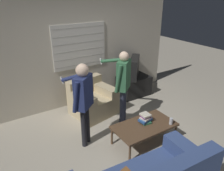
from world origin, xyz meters
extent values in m
plane|color=#B2A893|center=(0.00, 0.00, 0.00)|extent=(16.00, 16.00, 0.00)
cube|color=beige|center=(0.00, 2.03, 1.27)|extent=(5.20, 0.06, 2.55)
cube|color=silver|center=(0.03, 1.99, 1.45)|extent=(1.32, 0.02, 1.04)
cube|color=#A4A099|center=(0.03, 1.98, 1.02)|extent=(1.30, 0.00, 0.01)
cube|color=#A4A099|center=(0.03, 1.98, 1.19)|extent=(1.30, 0.00, 0.01)
cube|color=#A4A099|center=(0.03, 1.98, 1.37)|extent=(1.30, 0.00, 0.01)
cube|color=#A4A099|center=(0.03, 1.98, 1.54)|extent=(1.30, 0.00, 0.01)
cube|color=#A4A099|center=(0.03, 1.98, 1.72)|extent=(1.30, 0.00, 0.01)
cube|color=#A4A099|center=(0.03, 1.98, 1.89)|extent=(1.30, 0.00, 0.01)
cube|color=#384C7F|center=(0.14, -1.23, 0.58)|extent=(0.29, 0.82, 0.21)
cube|color=#C6B289|center=(-0.02, 1.31, 0.21)|extent=(1.03, 0.98, 0.43)
cube|color=#C6B289|center=(-0.08, 1.62, 0.61)|extent=(0.91, 0.36, 0.37)
cube|color=#C6B289|center=(0.30, 1.38, 0.52)|extent=(0.39, 0.86, 0.19)
cube|color=#C6B289|center=(-0.34, 1.25, 0.52)|extent=(0.39, 0.86, 0.19)
cube|color=brown|center=(0.28, -0.14, 0.37)|extent=(1.15, 0.64, 0.04)
cylinder|color=brown|center=(-0.25, 0.14, 0.17)|extent=(0.04, 0.04, 0.35)
cylinder|color=brown|center=(0.82, 0.14, 0.17)|extent=(0.04, 0.04, 0.35)
cylinder|color=brown|center=(-0.25, -0.42, 0.17)|extent=(0.04, 0.04, 0.35)
cylinder|color=brown|center=(0.82, -0.42, 0.17)|extent=(0.04, 0.04, 0.35)
cube|color=black|center=(1.39, 1.62, 0.26)|extent=(0.84, 0.58, 0.53)
cube|color=black|center=(1.39, 1.62, 0.79)|extent=(0.70, 0.73, 0.53)
cube|color=black|center=(1.31, 1.69, 0.79)|extent=(0.48, 0.51, 0.43)
cylinder|color=black|center=(-0.70, 0.38, 0.39)|extent=(0.10, 0.10, 0.78)
cylinder|color=black|center=(-0.60, 0.46, 0.39)|extent=(0.10, 0.10, 0.78)
cube|color=navy|center=(-0.65, 0.42, 1.07)|extent=(0.42, 0.40, 0.59)
sphere|color=beige|center=(-0.65, 0.42, 1.47)|extent=(0.22, 0.22, 0.22)
cylinder|color=navy|center=(-0.84, 0.32, 1.06)|extent=(0.15, 0.16, 0.56)
cylinder|color=navy|center=(-0.65, 0.76, 1.24)|extent=(0.40, 0.47, 0.26)
cube|color=white|center=(-0.82, 0.96, 1.14)|extent=(0.07, 0.08, 0.13)
cylinder|color=#33384C|center=(0.29, 0.60, 0.40)|extent=(0.10, 0.10, 0.80)
cylinder|color=#33384C|center=(0.40, 0.69, 0.40)|extent=(0.10, 0.10, 0.80)
cube|color=#336642|center=(0.34, 0.65, 1.10)|extent=(0.42, 0.39, 0.60)
sphere|color=beige|center=(0.34, 0.65, 1.49)|extent=(0.19, 0.19, 0.19)
cylinder|color=#336642|center=(0.15, 0.55, 1.09)|extent=(0.15, 0.16, 0.58)
cylinder|color=#336642|center=(0.33, 1.00, 1.32)|extent=(0.42, 0.49, 0.17)
cube|color=white|center=(0.15, 1.22, 1.27)|extent=(0.06, 0.06, 0.13)
cube|color=#33754C|center=(0.35, -0.08, 0.40)|extent=(0.19, 0.20, 0.04)
cube|color=#284C89|center=(0.35, -0.08, 0.44)|extent=(0.26, 0.20, 0.04)
cube|color=beige|center=(0.36, -0.07, 0.48)|extent=(0.22, 0.20, 0.03)
cube|color=#75387F|center=(0.37, -0.06, 0.51)|extent=(0.17, 0.16, 0.03)
cube|color=beige|center=(0.36, -0.06, 0.54)|extent=(0.16, 0.18, 0.03)
cylinder|color=silver|center=(0.71, -0.37, 0.45)|extent=(0.07, 0.07, 0.12)
cylinder|color=silver|center=(0.71, -0.37, 0.51)|extent=(0.06, 0.06, 0.00)
cube|color=white|center=(0.48, -0.02, 0.40)|extent=(0.12, 0.12, 0.02)
cylinder|color=#A8A8AD|center=(0.63, 1.51, 0.01)|extent=(0.20, 0.20, 0.02)
cylinder|color=#A8A8AD|center=(0.63, 1.51, 0.06)|extent=(0.03, 0.03, 0.08)
torus|color=#A8A8AD|center=(0.63, 1.51, 0.25)|extent=(0.33, 0.02, 0.33)
sphere|color=#A8A8AD|center=(0.63, 1.51, 0.25)|extent=(0.09, 0.09, 0.09)
camera|label=1|loc=(-2.03, -2.67, 2.67)|focal=35.00mm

